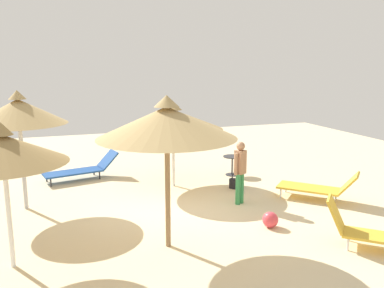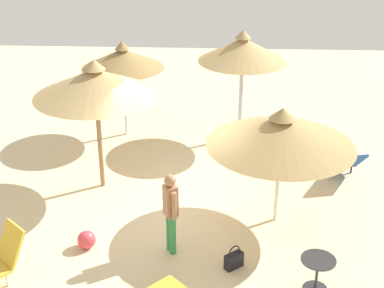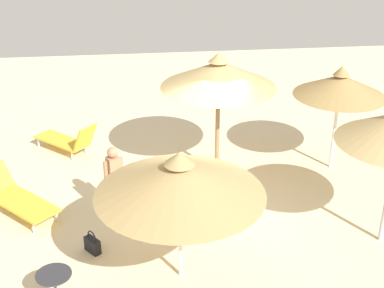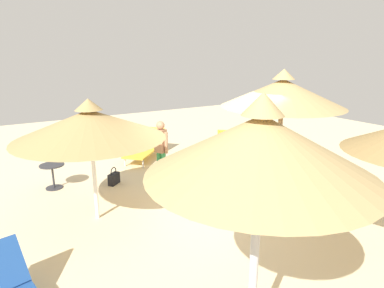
% 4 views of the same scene
% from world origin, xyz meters
% --- Properties ---
extents(ground, '(24.00, 24.00, 0.10)m').
position_xyz_m(ground, '(0.00, 0.00, -0.05)').
color(ground, beige).
extents(parasol_umbrella_back, '(2.65, 2.65, 2.98)m').
position_xyz_m(parasol_umbrella_back, '(0.64, 1.70, 2.47)').
color(parasol_umbrella_back, olive).
rests_on(parasol_umbrella_back, ground).
extents(parasol_umbrella_far_left, '(2.89, 2.89, 2.48)m').
position_xyz_m(parasol_umbrella_far_left, '(-0.60, -2.10, 1.98)').
color(parasol_umbrella_far_left, white).
rests_on(parasol_umbrella_far_left, ground).
extents(parasol_umbrella_near_right, '(2.15, 2.15, 2.60)m').
position_xyz_m(parasol_umbrella_near_right, '(3.47, 1.60, 2.14)').
color(parasol_umbrella_near_right, white).
rests_on(parasol_umbrella_near_right, ground).
extents(lounge_chair_far_right, '(1.91, 1.92, 0.83)m').
position_xyz_m(lounge_chair_far_right, '(-3.87, 0.40, 0.37)').
color(lounge_chair_far_right, gold).
rests_on(lounge_chair_far_right, ground).
extents(lounge_chair_edge, '(1.76, 1.68, 0.95)m').
position_xyz_m(lounge_chair_edge, '(-3.01, 3.11, 0.38)').
color(lounge_chair_edge, gold).
rests_on(lounge_chair_edge, ground).
extents(person_standing_front, '(0.39, 0.30, 1.63)m').
position_xyz_m(person_standing_front, '(-1.77, -0.06, 0.91)').
color(person_standing_front, '#338C4C').
rests_on(person_standing_front, ground).
extents(handbag, '(0.34, 0.37, 0.47)m').
position_xyz_m(handbag, '(-2.21, -1.22, 0.16)').
color(handbag, black).
rests_on(handbag, ground).
extents(side_table_round, '(0.59, 0.59, 0.63)m').
position_xyz_m(side_table_round, '(-2.73, -2.61, 0.43)').
color(side_table_round, '#2D2D33').
rests_on(side_table_round, ground).
extents(beach_ball, '(0.35, 0.35, 0.35)m').
position_xyz_m(beach_ball, '(-1.74, 1.56, 0.18)').
color(beach_ball, '#D83F4C').
rests_on(beach_ball, ground).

